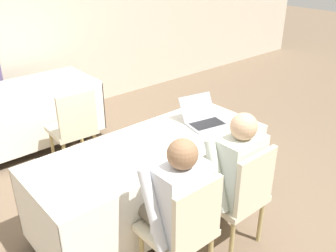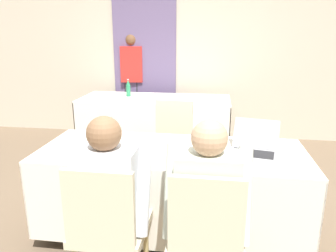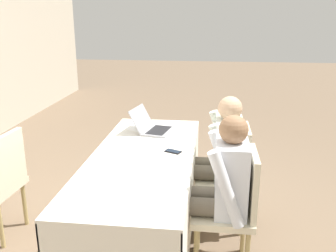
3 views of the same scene
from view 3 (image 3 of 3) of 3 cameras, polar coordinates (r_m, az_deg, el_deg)
name	(u,v)px [view 3 (image 3 of 3)]	position (r m, az deg, el deg)	size (l,w,h in m)	color
ground_plane	(144,236)	(3.32, -3.67, -16.37)	(24.00, 24.00, 0.00)	brown
conference_table_near	(143,175)	(3.05, -3.87, -7.47)	(2.05, 0.81, 0.73)	white
laptop	(153,127)	(3.54, -2.24, -0.19)	(0.40, 0.42, 0.22)	#99999E
cell_phone	(173,151)	(3.04, 0.79, -3.90)	(0.11, 0.15, 0.01)	black
paper_beside_laptop	(143,129)	(3.64, -3.77, -0.43)	(0.32, 0.36, 0.00)	white
paper_centre_table	(156,143)	(3.25, -1.78, -2.56)	(0.28, 0.34, 0.00)	white
chair_near_left	(233,205)	(2.77, 9.93, -11.77)	(0.44, 0.44, 0.91)	tan
chair_near_right	(230,172)	(3.30, 9.44, -6.89)	(0.44, 0.44, 0.91)	tan
person_checkered_shirt	(220,184)	(2.70, 7.88, -8.73)	(0.50, 0.52, 1.17)	#665B4C
person_white_shirt	(219,154)	(3.23, 7.74, -4.25)	(0.50, 0.52, 1.17)	#665B4C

